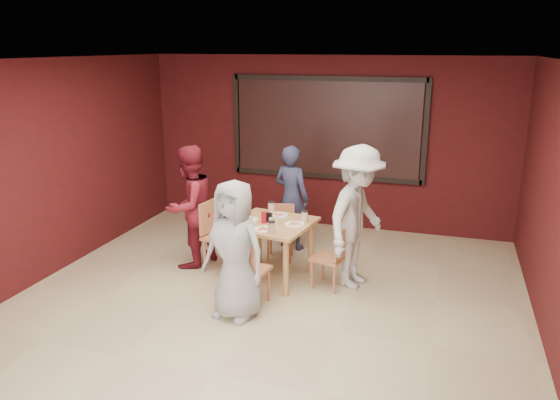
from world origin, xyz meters
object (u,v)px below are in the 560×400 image
(chair_back, at_px, (281,228))
(diner_left, at_px, (190,207))
(dining_table, at_px, (271,229))
(diner_right, at_px, (357,217))
(diner_back, at_px, (291,197))
(chair_left, at_px, (218,231))
(chair_front, at_px, (246,268))
(diner_front, at_px, (235,250))
(chair_right, at_px, (334,255))

(chair_back, relative_size, diner_left, 0.46)
(dining_table, height_order, diner_right, diner_right)
(dining_table, bearing_deg, diner_back, 93.60)
(chair_left, bearing_deg, chair_front, -51.46)
(diner_left, bearing_deg, chair_front, 65.46)
(chair_front, relative_size, diner_back, 0.56)
(dining_table, height_order, chair_back, dining_table)
(dining_table, height_order, diner_front, diner_front)
(chair_front, xyz_separation_m, chair_left, (-0.77, 0.96, 0.04))
(diner_front, relative_size, diner_back, 1.01)
(chair_right, bearing_deg, chair_front, -136.86)
(chair_right, distance_m, diner_back, 1.56)
(chair_left, bearing_deg, dining_table, -7.85)
(chair_front, relative_size, diner_right, 0.48)
(diner_front, height_order, diner_left, diner_left)
(chair_left, relative_size, chair_right, 1.20)
(chair_front, relative_size, chair_right, 1.10)
(chair_front, distance_m, diner_right, 1.54)
(diner_right, bearing_deg, diner_back, 64.33)
(chair_back, distance_m, chair_left, 0.93)
(chair_right, bearing_deg, diner_back, 126.38)
(chair_right, relative_size, diner_left, 0.47)
(chair_front, distance_m, diner_front, 0.38)
(chair_right, distance_m, diner_left, 2.08)
(dining_table, xyz_separation_m, chair_front, (-0.02, -0.85, -0.19))
(diner_left, bearing_deg, dining_table, 99.24)
(chair_front, bearing_deg, chair_left, 128.54)
(chair_right, xyz_separation_m, diner_front, (-0.89, -1.04, 0.34))
(chair_right, bearing_deg, chair_left, 174.36)
(diner_back, bearing_deg, chair_left, 75.01)
(chair_back, distance_m, diner_front, 1.85)
(chair_back, relative_size, chair_right, 0.98)
(chair_back, relative_size, diner_back, 0.50)
(diner_back, height_order, diner_right, diner_right)
(chair_right, height_order, diner_back, diner_back)
(chair_right, distance_m, diner_front, 1.41)
(chair_back, xyz_separation_m, chair_left, (-0.69, -0.62, 0.10))
(diner_front, height_order, diner_right, diner_right)
(diner_right, bearing_deg, diner_left, 106.86)
(dining_table, xyz_separation_m, diner_front, (-0.06, -1.09, 0.11))
(dining_table, height_order, diner_back, diner_back)
(chair_right, bearing_deg, diner_left, 175.17)
(chair_left, distance_m, diner_back, 1.31)
(chair_back, distance_m, chair_right, 1.22)
(diner_left, distance_m, diner_right, 2.28)
(chair_back, height_order, diner_left, diner_left)
(diner_back, distance_m, diner_right, 1.56)
(dining_table, height_order, chair_front, dining_table)
(chair_left, height_order, diner_right, diner_right)
(diner_front, distance_m, diner_left, 1.67)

